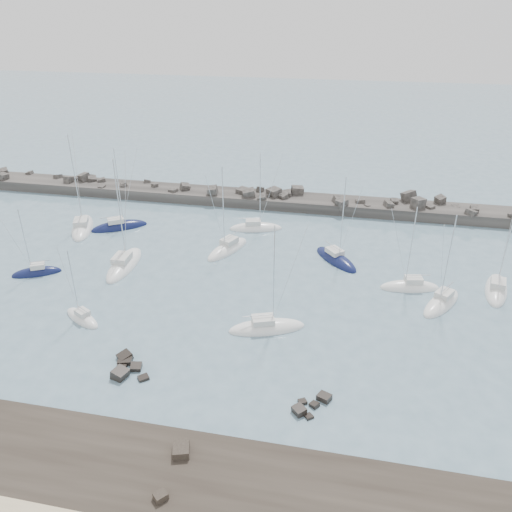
{
  "coord_description": "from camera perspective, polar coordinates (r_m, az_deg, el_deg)",
  "views": [
    {
      "loc": [
        15.7,
        -45.26,
        33.02
      ],
      "look_at": [
        3.98,
        12.0,
        2.92
      ],
      "focal_mm": 35.0,
      "sensor_mm": 36.0,
      "label": 1
    }
  ],
  "objects": [
    {
      "name": "sailboat_2",
      "position": [
        73.63,
        -23.76,
        -1.78
      ],
      "size": [
        6.55,
        4.7,
        10.35
      ],
      "color": "#0F163F",
      "rests_on": "ground"
    },
    {
      "name": "rock_cluster_far",
      "position": [
        47.72,
        6.48,
        -16.54
      ],
      "size": [
        3.61,
        3.74,
        1.12
      ],
      "color": "black",
      "rests_on": "ground"
    },
    {
      "name": "ground",
      "position": [
        58.18,
        -6.28,
        -7.51
      ],
      "size": [
        400.0,
        400.0,
        0.0
      ],
      "primitive_type": "plane",
      "color": "slate",
      "rests_on": "ground"
    },
    {
      "name": "rock_shelf",
      "position": [
        43.35,
        -15.85,
        -23.75
      ],
      "size": [
        140.0,
        12.0,
        1.96
      ],
      "color": "black",
      "rests_on": "ground"
    },
    {
      "name": "breakwater",
      "position": [
        92.37,
        -3.67,
        6.46
      ],
      "size": [
        115.0,
        7.42,
        5.27
      ],
      "color": "#312F2C",
      "rests_on": "ground"
    },
    {
      "name": "sailboat_1",
      "position": [
        85.44,
        -19.2,
        3.04
      ],
      "size": [
        6.83,
        10.77,
        16.28
      ],
      "color": "white",
      "rests_on": "ground"
    },
    {
      "name": "sailboat_7",
      "position": [
        56.66,
        1.22,
        -8.23
      ],
      "size": [
        9.1,
        5.54,
        13.73
      ],
      "color": "white",
      "rests_on": "ground"
    },
    {
      "name": "sailboat_14",
      "position": [
        84.07,
        -15.36,
        3.21
      ],
      "size": [
        8.98,
        7.16,
        14.15
      ],
      "color": "#0F163F",
      "rests_on": "ground"
    },
    {
      "name": "sailboat_9",
      "position": [
        67.07,
        17.14,
        -3.44
      ],
      "size": [
        7.9,
        3.76,
        12.19
      ],
      "color": "white",
      "rests_on": "ground"
    },
    {
      "name": "rock_cluster_near",
      "position": [
        52.96,
        -14.59,
        -12.22
      ],
      "size": [
        4.7,
        4.62,
        1.58
      ],
      "color": "black",
      "rests_on": "ground"
    },
    {
      "name": "sailboat_10",
      "position": [
        70.42,
        25.74,
        -3.55
      ],
      "size": [
        4.48,
        8.95,
        13.75
      ],
      "color": "white",
      "rests_on": "ground"
    },
    {
      "name": "sailboat_3",
      "position": [
        71.71,
        -14.82,
        -1.02
      ],
      "size": [
        3.74,
        10.45,
        16.24
      ],
      "color": "white",
      "rests_on": "ground"
    },
    {
      "name": "sailboat_5",
      "position": [
        61.62,
        -19.24,
        -6.74
      ],
      "size": [
        6.03,
        4.51,
        9.53
      ],
      "color": "white",
      "rests_on": "ground"
    },
    {
      "name": "sailboat_8",
      "position": [
        71.72,
        9.11,
        -0.41
      ],
      "size": [
        7.61,
        8.29,
        13.62
      ],
      "color": "#0F163F",
      "rests_on": "ground"
    },
    {
      "name": "sailboat_4",
      "position": [
        80.6,
        -0.04,
        3.18
      ],
      "size": [
        8.91,
        4.6,
        13.5
      ],
      "color": "white",
      "rests_on": "ground"
    },
    {
      "name": "sailboat_6",
      "position": [
        73.76,
        -3.25,
        0.75
      ],
      "size": [
        5.98,
        9.13,
        14.0
      ],
      "color": "white",
      "rests_on": "ground"
    },
    {
      "name": "sailboat_13",
      "position": [
        64.91,
        20.42,
        -5.1
      ],
      "size": [
        6.36,
        8.26,
        13.01
      ],
      "color": "white",
      "rests_on": "ground"
    }
  ]
}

